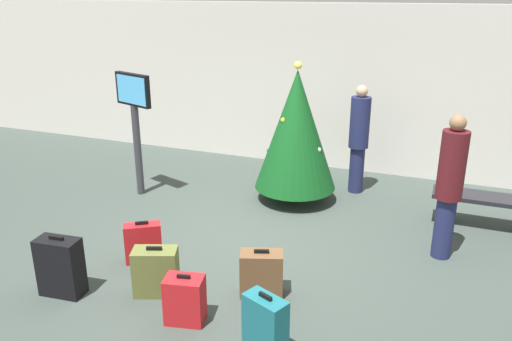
{
  "coord_description": "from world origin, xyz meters",
  "views": [
    {
      "loc": [
        2.48,
        -5.54,
        3.24
      ],
      "look_at": [
        0.11,
        0.54,
        0.9
      ],
      "focal_mm": 35.86,
      "sensor_mm": 36.0,
      "label": 1
    }
  ],
  "objects_px": {
    "holiday_tree": "(296,130)",
    "traveller_1": "(450,184)",
    "suitcase_1": "(143,243)",
    "suitcase_4": "(60,267)",
    "flight_info_kiosk": "(135,114)",
    "suitcase_2": "(261,274)",
    "suitcase_5": "(185,300)",
    "waiting_bench": "(489,204)",
    "traveller_0": "(359,137)",
    "suitcase_3": "(265,326)",
    "suitcase_0": "(156,272)"
  },
  "relations": [
    {
      "from": "holiday_tree",
      "to": "traveller_1",
      "type": "height_order",
      "value": "holiday_tree"
    },
    {
      "from": "suitcase_1",
      "to": "suitcase_4",
      "type": "distance_m",
      "value": 1.05
    },
    {
      "from": "holiday_tree",
      "to": "suitcase_4",
      "type": "relative_size",
      "value": 3.11
    },
    {
      "from": "flight_info_kiosk",
      "to": "suitcase_2",
      "type": "bearing_deg",
      "value": -35.04
    },
    {
      "from": "holiday_tree",
      "to": "suitcase_5",
      "type": "height_order",
      "value": "holiday_tree"
    },
    {
      "from": "suitcase_1",
      "to": "waiting_bench",
      "type": "bearing_deg",
      "value": 32.72
    },
    {
      "from": "suitcase_2",
      "to": "waiting_bench",
      "type": "bearing_deg",
      "value": 48.84
    },
    {
      "from": "traveller_0",
      "to": "suitcase_5",
      "type": "xyz_separation_m",
      "value": [
        -0.94,
        -4.19,
        -0.7
      ]
    },
    {
      "from": "holiday_tree",
      "to": "suitcase_2",
      "type": "relative_size",
      "value": 3.98
    },
    {
      "from": "flight_info_kiosk",
      "to": "suitcase_1",
      "type": "relative_size",
      "value": 3.67
    },
    {
      "from": "traveller_1",
      "to": "suitcase_3",
      "type": "relative_size",
      "value": 2.9
    },
    {
      "from": "holiday_tree",
      "to": "suitcase_2",
      "type": "height_order",
      "value": "holiday_tree"
    },
    {
      "from": "suitcase_3",
      "to": "waiting_bench",
      "type": "bearing_deg",
      "value": 61.09
    },
    {
      "from": "holiday_tree",
      "to": "suitcase_3",
      "type": "bearing_deg",
      "value": -76.98
    },
    {
      "from": "suitcase_0",
      "to": "suitcase_2",
      "type": "bearing_deg",
      "value": 20.39
    },
    {
      "from": "holiday_tree",
      "to": "traveller_1",
      "type": "xyz_separation_m",
      "value": [
        2.29,
        -1.1,
        -0.18
      ]
    },
    {
      "from": "suitcase_1",
      "to": "suitcase_5",
      "type": "xyz_separation_m",
      "value": [
        1.08,
        -0.9,
        -0.0
      ]
    },
    {
      "from": "suitcase_1",
      "to": "suitcase_3",
      "type": "bearing_deg",
      "value": -27.88
    },
    {
      "from": "suitcase_0",
      "to": "suitcase_5",
      "type": "distance_m",
      "value": 0.64
    },
    {
      "from": "suitcase_1",
      "to": "suitcase_5",
      "type": "height_order",
      "value": "suitcase_1"
    },
    {
      "from": "traveller_0",
      "to": "holiday_tree",
      "type": "bearing_deg",
      "value": -140.12
    },
    {
      "from": "flight_info_kiosk",
      "to": "waiting_bench",
      "type": "relative_size",
      "value": 1.3
    },
    {
      "from": "traveller_0",
      "to": "suitcase_1",
      "type": "relative_size",
      "value": 3.31
    },
    {
      "from": "holiday_tree",
      "to": "suitcase_2",
      "type": "xyz_separation_m",
      "value": [
        0.46,
        -2.74,
        -0.9
      ]
    },
    {
      "from": "holiday_tree",
      "to": "suitcase_1",
      "type": "distance_m",
      "value": 2.98
    },
    {
      "from": "holiday_tree",
      "to": "suitcase_5",
      "type": "relative_size",
      "value": 4.1
    },
    {
      "from": "suitcase_0",
      "to": "holiday_tree",
      "type": "bearing_deg",
      "value": 78.57
    },
    {
      "from": "suitcase_5",
      "to": "suitcase_1",
      "type": "bearing_deg",
      "value": 140.23
    },
    {
      "from": "traveller_0",
      "to": "suitcase_2",
      "type": "xyz_separation_m",
      "value": [
        -0.39,
        -3.45,
        -0.7
      ]
    },
    {
      "from": "holiday_tree",
      "to": "suitcase_0",
      "type": "relative_size",
      "value": 3.8
    },
    {
      "from": "traveller_1",
      "to": "suitcase_5",
      "type": "bearing_deg",
      "value": -135.06
    },
    {
      "from": "suitcase_2",
      "to": "flight_info_kiosk",
      "type": "bearing_deg",
      "value": 144.96
    },
    {
      "from": "waiting_bench",
      "to": "suitcase_0",
      "type": "relative_size",
      "value": 2.64
    },
    {
      "from": "suitcase_1",
      "to": "suitcase_4",
      "type": "xyz_separation_m",
      "value": [
        -0.45,
        -0.95,
        0.08
      ]
    },
    {
      "from": "suitcase_4",
      "to": "suitcase_5",
      "type": "bearing_deg",
      "value": 2.02
    },
    {
      "from": "flight_info_kiosk",
      "to": "suitcase_5",
      "type": "distance_m",
      "value": 3.83
    },
    {
      "from": "suitcase_0",
      "to": "suitcase_3",
      "type": "xyz_separation_m",
      "value": [
        1.48,
        -0.5,
        0.03
      ]
    },
    {
      "from": "suitcase_5",
      "to": "traveller_1",
      "type": "bearing_deg",
      "value": 44.94
    },
    {
      "from": "flight_info_kiosk",
      "to": "suitcase_5",
      "type": "bearing_deg",
      "value": -49.65
    },
    {
      "from": "waiting_bench",
      "to": "traveller_1",
      "type": "relative_size",
      "value": 0.83
    },
    {
      "from": "suitcase_0",
      "to": "suitcase_5",
      "type": "xyz_separation_m",
      "value": [
        0.55,
        -0.33,
        -0.02
      ]
    },
    {
      "from": "holiday_tree",
      "to": "suitcase_3",
      "type": "xyz_separation_m",
      "value": [
        0.84,
        -3.65,
        -0.86
      ]
    },
    {
      "from": "waiting_bench",
      "to": "suitcase_3",
      "type": "height_order",
      "value": "suitcase_3"
    },
    {
      "from": "suitcase_4",
      "to": "suitcase_2",
      "type": "bearing_deg",
      "value": 20.95
    },
    {
      "from": "suitcase_4",
      "to": "suitcase_5",
      "type": "xyz_separation_m",
      "value": [
        1.52,
        0.05,
        -0.09
      ]
    },
    {
      "from": "suitcase_3",
      "to": "suitcase_5",
      "type": "xyz_separation_m",
      "value": [
        -0.94,
        0.17,
        -0.05
      ]
    },
    {
      "from": "flight_info_kiosk",
      "to": "traveller_1",
      "type": "relative_size",
      "value": 1.08
    },
    {
      "from": "flight_info_kiosk",
      "to": "suitcase_5",
      "type": "xyz_separation_m",
      "value": [
        2.38,
        -2.8,
        -1.11
      ]
    },
    {
      "from": "suitcase_5",
      "to": "traveller_0",
      "type": "bearing_deg",
      "value": 77.34
    },
    {
      "from": "traveller_1",
      "to": "suitcase_1",
      "type": "bearing_deg",
      "value": -156.8
    }
  ]
}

